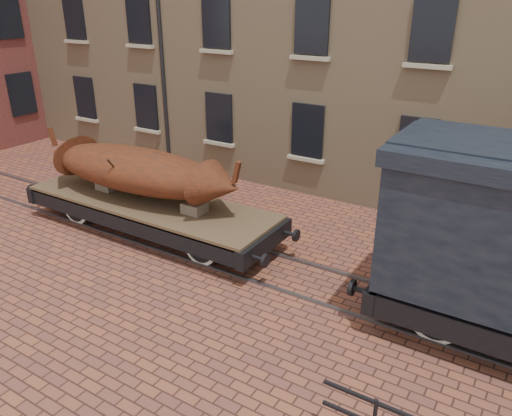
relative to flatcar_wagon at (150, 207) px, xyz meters
The scene contains 4 objects.
ground 4.91m from the flatcar_wagon, ahead, with size 90.00×90.00×0.00m, color brown.
rail_track 4.91m from the flatcar_wagon, ahead, with size 30.00×1.52×0.06m.
flatcar_wagon is the anchor object (origin of this frame).
iron_boat 1.10m from the flatcar_wagon, behind, with size 6.70×2.06×1.60m.
Camera 1 is at (4.39, -9.24, 6.25)m, focal length 35.00 mm.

